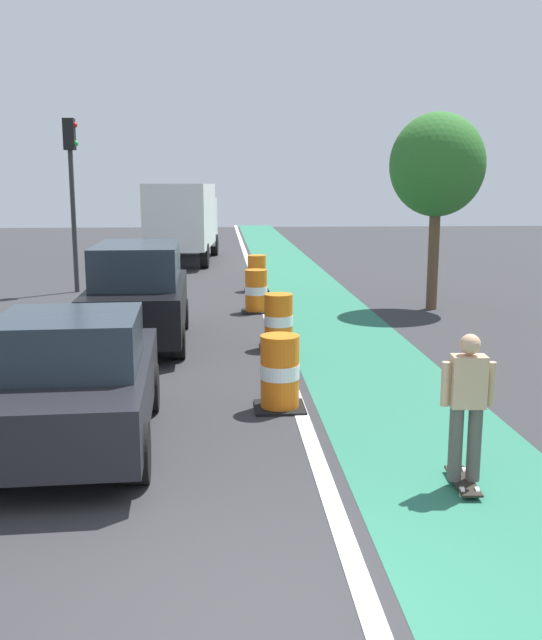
% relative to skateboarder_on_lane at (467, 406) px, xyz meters
% --- Properties ---
extents(ground_plane, '(100.00, 100.00, 0.00)m').
position_rel_skateboarder_on_lane_xyz_m(ground_plane, '(-2.37, -2.24, -0.91)').
color(ground_plane, '#2D2D30').
extents(bike_lane_strip, '(2.50, 80.00, 0.01)m').
position_rel_skateboarder_on_lane_xyz_m(bike_lane_strip, '(0.03, 9.76, -0.91)').
color(bike_lane_strip, '#286B51').
rests_on(bike_lane_strip, ground).
extents(lane_divider_stripe, '(0.20, 80.00, 0.01)m').
position_rel_skateboarder_on_lane_xyz_m(lane_divider_stripe, '(-1.47, 9.76, -0.91)').
color(lane_divider_stripe, silver).
rests_on(lane_divider_stripe, ground).
extents(skateboarder_on_lane, '(0.57, 0.81, 1.69)m').
position_rel_skateboarder_on_lane_xyz_m(skateboarder_on_lane, '(0.00, 0.00, 0.00)').
color(skateboarder_on_lane, black).
rests_on(skateboarder_on_lane, ground).
extents(parked_sedan_nearest, '(2.07, 4.18, 1.70)m').
position_rel_skateboarder_on_lane_xyz_m(parked_sedan_nearest, '(-4.40, 1.53, -0.08)').
color(parked_sedan_nearest, black).
rests_on(parked_sedan_nearest, ground).
extents(parked_suv_second, '(2.01, 4.64, 2.04)m').
position_rel_skateboarder_on_lane_xyz_m(parked_suv_second, '(-4.27, 7.43, 0.12)').
color(parked_suv_second, black).
rests_on(parked_suv_second, ground).
extents(traffic_barrel_front, '(0.73, 0.73, 1.09)m').
position_rel_skateboarder_on_lane_xyz_m(traffic_barrel_front, '(-1.76, 2.86, -0.38)').
color(traffic_barrel_front, orange).
rests_on(traffic_barrel_front, ground).
extents(traffic_barrel_mid, '(0.73, 0.73, 1.09)m').
position_rel_skateboarder_on_lane_xyz_m(traffic_barrel_mid, '(-1.46, 6.76, -0.38)').
color(traffic_barrel_mid, orange).
rests_on(traffic_barrel_mid, ground).
extents(traffic_barrel_back, '(0.73, 0.73, 1.09)m').
position_rel_skateboarder_on_lane_xyz_m(traffic_barrel_back, '(-1.71, 10.86, -0.38)').
color(traffic_barrel_back, orange).
rests_on(traffic_barrel_back, ground).
extents(traffic_barrel_far, '(0.73, 0.73, 1.09)m').
position_rel_skateboarder_on_lane_xyz_m(traffic_barrel_far, '(-1.51, 14.58, -0.38)').
color(traffic_barrel_far, orange).
rests_on(traffic_barrel_far, ground).
extents(delivery_truck_down_block, '(2.79, 7.73, 3.23)m').
position_rel_skateboarder_on_lane_xyz_m(delivery_truck_down_block, '(-4.12, 23.04, 0.94)').
color(delivery_truck_down_block, silver).
rests_on(delivery_truck_down_block, ground).
extents(traffic_light_corner, '(0.41, 0.32, 5.10)m').
position_rel_skateboarder_on_lane_xyz_m(traffic_light_corner, '(-6.96, 14.74, 2.59)').
color(traffic_light_corner, '#2D2D2D').
rests_on(traffic_light_corner, ground).
extents(street_tree_sidewalk, '(2.40, 2.40, 5.00)m').
position_rel_skateboarder_on_lane_xyz_m(street_tree_sidewalk, '(2.89, 11.01, 2.76)').
color(street_tree_sidewalk, brown).
rests_on(street_tree_sidewalk, ground).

